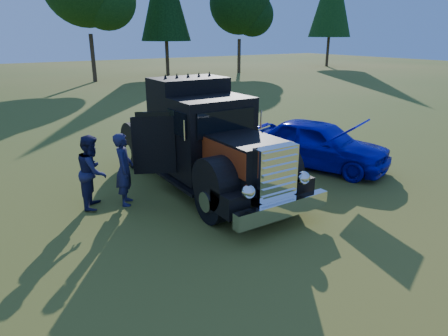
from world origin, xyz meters
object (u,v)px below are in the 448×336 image
hotrod_coupe (318,143)px  spectator_near (124,169)px  diamond_t_truck (205,143)px  spectator_far (93,171)px

hotrod_coupe → spectator_near: size_ratio=2.63×
hotrod_coupe → spectator_near: hotrod_coupe is taller
diamond_t_truck → spectator_near: size_ratio=3.84×
diamond_t_truck → hotrod_coupe: size_ratio=1.46×
diamond_t_truck → hotrod_coupe: 4.07m
spectator_near → spectator_far: bearing=93.4°
diamond_t_truck → spectator_far: 3.07m
diamond_t_truck → spectator_near: 2.34m
spectator_near → spectator_far: spectator_near is taller
diamond_t_truck → spectator_far: bearing=173.6°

